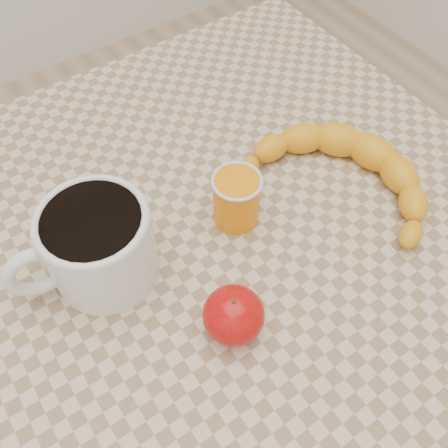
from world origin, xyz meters
TOP-DOWN VIEW (x-y plane):
  - ground at (0.00, 0.00)m, footprint 3.00×3.00m
  - table at (0.00, 0.00)m, footprint 0.80×0.80m
  - coffee_mug at (-0.15, 0.04)m, footprint 0.18×0.14m
  - orange_juice_glass at (0.03, 0.01)m, footprint 0.06×0.06m
  - apple at (-0.06, -0.11)m, footprint 0.08×0.08m
  - banana at (0.18, -0.03)m, footprint 0.38×0.42m

SIDE VIEW (x-z plane):
  - ground at x=0.00m, z-range 0.00..0.00m
  - table at x=0.00m, z-range 0.29..1.04m
  - banana at x=0.18m, z-range 0.75..0.80m
  - apple at x=-0.06m, z-range 0.75..0.81m
  - orange_juice_glass at x=0.03m, z-range 0.75..0.83m
  - coffee_mug at x=-0.15m, z-range 0.75..0.86m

